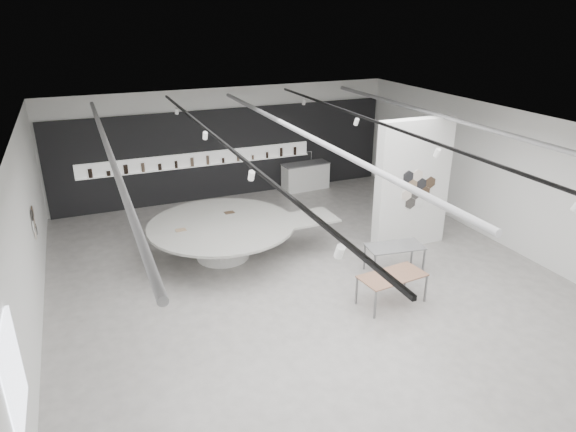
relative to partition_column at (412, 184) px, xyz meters
name	(u,v)px	position (x,y,z in m)	size (l,w,h in m)	color
room	(308,205)	(-3.59, -1.00, 0.27)	(12.02, 14.02, 3.82)	#A6A29D
back_wall_display	(225,154)	(-3.58, 5.94, -0.26)	(11.80, 0.27, 3.10)	black
partition_column	(412,184)	(0.00, 0.00, 0.00)	(2.20, 0.38, 3.60)	white
display_island	(225,235)	(-4.98, 1.23, -1.15)	(5.05, 3.99, 1.00)	white
sample_table_wood	(392,277)	(-2.17, -2.48, -1.14)	(1.58, 0.91, 0.71)	#8D6049
sample_table_stone	(395,248)	(-1.28, -1.24, -1.14)	(1.50, 0.90, 0.73)	slate
kitchen_counter	(305,176)	(-0.67, 5.53, -1.30)	(1.78, 0.78, 1.37)	white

